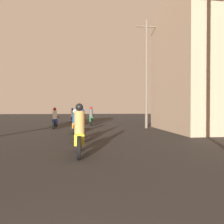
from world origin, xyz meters
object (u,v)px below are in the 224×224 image
building_right_near (198,63)px  motorcycle_blue (55,120)px  motorcycle_orange (75,124)px  motorcycle_green (91,118)px  motorcycle_black (82,127)px  utility_pole_far (146,72)px  motorcycle_yellow (80,134)px  motorcycle_silver (72,116)px

building_right_near → motorcycle_blue: bearing=163.3°
motorcycle_orange → motorcycle_green: 6.38m
motorcycle_black → motorcycle_blue: bearing=111.0°
utility_pole_far → motorcycle_yellow: bearing=-117.8°
motorcycle_blue → motorcycle_green: size_ratio=1.07×
motorcycle_orange → motorcycle_green: bearing=88.9°
motorcycle_yellow → motorcycle_silver: 17.38m
motorcycle_green → building_right_near: size_ratio=0.22×
motorcycle_orange → motorcycle_green: (1.11, 6.29, 0.09)m
motorcycle_black → building_right_near: building_right_near is taller
motorcycle_orange → utility_pole_far: size_ratio=0.24×
motorcycle_orange → motorcycle_green: size_ratio=1.02×
motorcycle_yellow → motorcycle_green: size_ratio=1.00×
motorcycle_black → motorcycle_blue: 6.90m
motorcycle_silver → motorcycle_green: bearing=-67.8°
motorcycle_silver → utility_pole_far: bearing=-53.5°
motorcycle_black → motorcycle_green: motorcycle_green is taller
motorcycle_silver → building_right_near: 14.26m
motorcycle_black → utility_pole_far: (4.70, 5.83, 3.59)m
motorcycle_orange → building_right_near: 8.95m
motorcycle_black → building_right_near: (7.57, 3.69, 3.89)m
motorcycle_green → motorcycle_blue: bearing=-134.9°
motorcycle_orange → motorcycle_blue: bearing=123.4°
building_right_near → motorcycle_orange: bearing=-174.9°
motorcycle_blue → utility_pole_far: (6.78, -0.75, 3.58)m
motorcycle_yellow → motorcycle_blue: (-2.06, 9.70, -0.04)m
motorcycle_black → motorcycle_silver: (-1.23, 14.21, 0.01)m
motorcycle_yellow → motorcycle_silver: (-1.22, 17.33, -0.04)m
motorcycle_yellow → building_right_near: building_right_near is taller
motorcycle_silver → building_right_near: (8.81, -10.53, 3.88)m
utility_pole_far → building_right_near: bearing=-36.7°
motorcycle_black → motorcycle_orange: size_ratio=1.07×
motorcycle_yellow → motorcycle_black: bearing=87.1°
motorcycle_green → motorcycle_silver: bearing=112.0°
motorcycle_green → motorcycle_silver: (-1.90, 4.96, -0.05)m
motorcycle_blue → utility_pole_far: size_ratio=0.26×
motorcycle_yellow → motorcycle_green: 12.40m
motorcycle_green → building_right_near: building_right_near is taller
motorcycle_yellow → building_right_near: size_ratio=0.22×
motorcycle_black → motorcycle_yellow: bearing=-86.9°
building_right_near → utility_pole_far: (-2.88, 2.14, -0.30)m
motorcycle_black → utility_pole_far: size_ratio=0.26×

